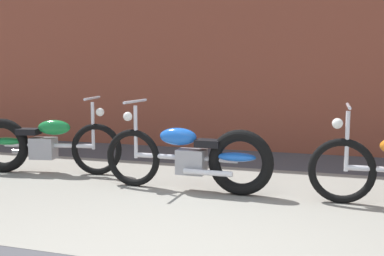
{
  "coord_description": "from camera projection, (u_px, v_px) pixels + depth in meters",
  "views": [
    {
      "loc": [
        1.12,
        -2.92,
        1.36
      ],
      "look_at": [
        -0.42,
        1.87,
        0.75
      ],
      "focal_mm": 43.98,
      "sensor_mm": 36.0,
      "label": 1
    }
  ],
  "objects": [
    {
      "name": "sidewalk_slab",
      "position": [
        226.0,
        202.0,
        4.91
      ],
      "size": [
        36.0,
        3.5,
        0.01
      ],
      "primitive_type": "cube",
      "color": "gray",
      "rests_on": "ground"
    },
    {
      "name": "motorcycle_green",
      "position": [
        38.0,
        144.0,
        6.25
      ],
      "size": [
        1.99,
        0.66,
        1.03
      ],
      "rotation": [
        0.0,
        0.0,
        0.19
      ],
      "color": "black",
      "rests_on": "ground"
    },
    {
      "name": "motorcycle_blue",
      "position": [
        198.0,
        157.0,
        5.29
      ],
      "size": [
        2.01,
        0.58,
        1.03
      ],
      "rotation": [
        0.0,
        0.0,
        3.13
      ],
      "color": "black",
      "rests_on": "ground"
    }
  ]
}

